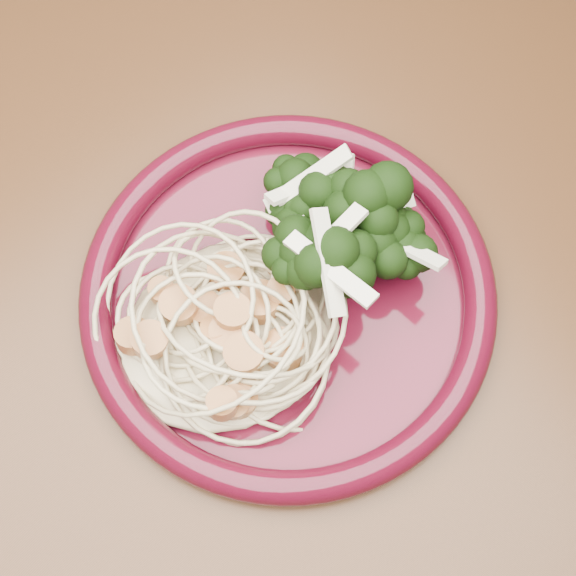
# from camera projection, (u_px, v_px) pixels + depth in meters

# --- Properties ---
(dining_table) EXTENTS (1.20, 0.80, 0.75)m
(dining_table) POSITION_uv_depth(u_px,v_px,m) (405.00, 325.00, 0.65)
(dining_table) COLOR #472814
(dining_table) RESTS_ON ground
(dinner_plate) EXTENTS (0.29, 0.29, 0.02)m
(dinner_plate) POSITION_uv_depth(u_px,v_px,m) (288.00, 294.00, 0.54)
(dinner_plate) COLOR #450A18
(dinner_plate) RESTS_ON dining_table
(spaghetti_pile) EXTENTS (0.15, 0.13, 0.03)m
(spaghetti_pile) POSITION_uv_depth(u_px,v_px,m) (226.00, 327.00, 0.52)
(spaghetti_pile) COLOR #CABC8F
(spaghetti_pile) RESTS_ON dinner_plate
(scallop_cluster) EXTENTS (0.13, 0.13, 0.04)m
(scallop_cluster) POSITION_uv_depth(u_px,v_px,m) (222.00, 306.00, 0.48)
(scallop_cluster) COLOR #BB7B40
(scallop_cluster) RESTS_ON spaghetti_pile
(broccoli_pile) EXTENTS (0.11, 0.18, 0.06)m
(broccoli_pile) POSITION_uv_depth(u_px,v_px,m) (362.00, 230.00, 0.53)
(broccoli_pile) COLOR black
(broccoli_pile) RESTS_ON dinner_plate
(onion_garnish) EXTENTS (0.08, 0.11, 0.06)m
(onion_garnish) POSITION_uv_depth(u_px,v_px,m) (367.00, 203.00, 0.50)
(onion_garnish) COLOR beige
(onion_garnish) RESTS_ON broccoli_pile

